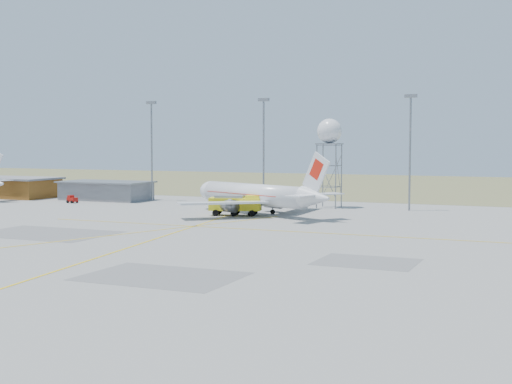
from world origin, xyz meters
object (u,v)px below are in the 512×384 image
at_px(airliner_main, 257,195).
at_px(radar_tower, 329,158).
at_px(baggage_tug, 72,200).
at_px(fire_truck, 237,206).

relative_size(airliner_main, radar_tower, 1.81).
bearing_deg(baggage_tug, radar_tower, 24.47).
bearing_deg(radar_tower, baggage_tug, -167.96).
bearing_deg(fire_truck, baggage_tug, 151.82).
height_order(airliner_main, baggage_tug, airliner_main).
relative_size(airliner_main, fire_truck, 3.32).
xyz_separation_m(radar_tower, fire_truck, (-9.71, -19.59, -7.58)).
bearing_deg(airliner_main, radar_tower, -88.08).
xyz_separation_m(airliner_main, radar_tower, (7.22, 16.98, 5.95)).
distance_m(airliner_main, radar_tower, 19.38).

